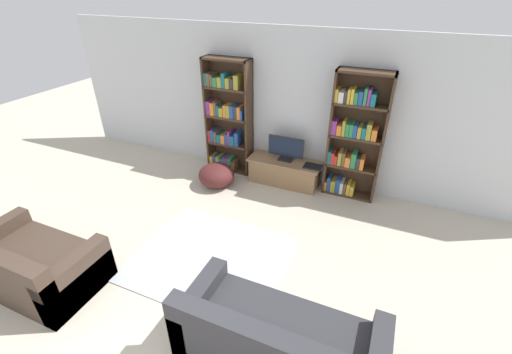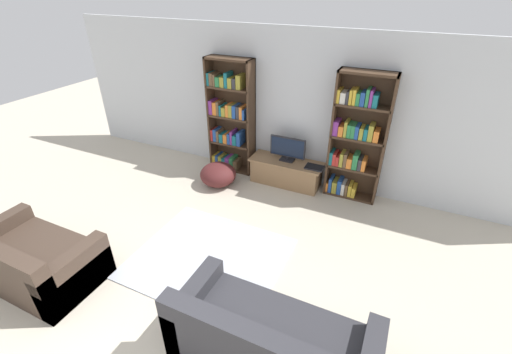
{
  "view_description": "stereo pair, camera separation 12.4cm",
  "coord_description": "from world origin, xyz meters",
  "px_view_note": "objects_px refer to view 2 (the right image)",
  "views": [
    {
      "loc": [
        1.74,
        -1.14,
        3.22
      ],
      "look_at": [
        0.03,
        2.82,
        0.7
      ],
      "focal_mm": 24.0,
      "sensor_mm": 36.0,
      "label": 1
    },
    {
      "loc": [
        1.86,
        -1.08,
        3.22
      ],
      "look_at": [
        0.03,
        2.82,
        0.7
      ],
      "focal_mm": 24.0,
      "sensor_mm": 36.0,
      "label": 2
    }
  ],
  "objects_px": {
    "bookshelf_left": "(230,118)",
    "beanbag_ottoman": "(218,174)",
    "bookshelf_right": "(356,140)",
    "tv_stand": "(286,172)",
    "couch_left_sectional": "(33,261)",
    "television": "(288,149)",
    "laptop": "(315,167)",
    "couch_right_sofa": "(271,343)"
  },
  "relations": [
    {
      "from": "couch_left_sectional",
      "to": "couch_right_sofa",
      "type": "xyz_separation_m",
      "value": [
        3.01,
        0.23,
        0.0
      ]
    },
    {
      "from": "bookshelf_right",
      "to": "laptop",
      "type": "distance_m",
      "value": 0.81
    },
    {
      "from": "bookshelf_right",
      "to": "tv_stand",
      "type": "height_order",
      "value": "bookshelf_right"
    },
    {
      "from": "bookshelf_right",
      "to": "couch_right_sofa",
      "type": "distance_m",
      "value": 3.38
    },
    {
      "from": "tv_stand",
      "to": "laptop",
      "type": "height_order",
      "value": "laptop"
    },
    {
      "from": "bookshelf_right",
      "to": "bookshelf_left",
      "type": "bearing_deg",
      "value": -179.97
    },
    {
      "from": "couch_left_sectional",
      "to": "couch_right_sofa",
      "type": "bearing_deg",
      "value": 4.39
    },
    {
      "from": "couch_left_sectional",
      "to": "beanbag_ottoman",
      "type": "relative_size",
      "value": 2.43
    },
    {
      "from": "bookshelf_left",
      "to": "television",
      "type": "bearing_deg",
      "value": -4.62
    },
    {
      "from": "laptop",
      "to": "beanbag_ottoman",
      "type": "bearing_deg",
      "value": -162.3
    },
    {
      "from": "bookshelf_left",
      "to": "couch_left_sectional",
      "type": "height_order",
      "value": "bookshelf_left"
    },
    {
      "from": "television",
      "to": "tv_stand",
      "type": "bearing_deg",
      "value": -90.0
    },
    {
      "from": "television",
      "to": "laptop",
      "type": "relative_size",
      "value": 2.02
    },
    {
      "from": "bookshelf_left",
      "to": "beanbag_ottoman",
      "type": "relative_size",
      "value": 3.27
    },
    {
      "from": "tv_stand",
      "to": "television",
      "type": "distance_m",
      "value": 0.45
    },
    {
      "from": "tv_stand",
      "to": "television",
      "type": "bearing_deg",
      "value": 90.0
    },
    {
      "from": "bookshelf_right",
      "to": "television",
      "type": "xyz_separation_m",
      "value": [
        -1.09,
        -0.09,
        -0.33
      ]
    },
    {
      "from": "beanbag_ottoman",
      "to": "couch_right_sofa",
      "type": "bearing_deg",
      "value": -51.0
    },
    {
      "from": "tv_stand",
      "to": "bookshelf_right",
      "type": "bearing_deg",
      "value": 6.18
    },
    {
      "from": "couch_left_sectional",
      "to": "couch_right_sofa",
      "type": "relative_size",
      "value": 0.81
    },
    {
      "from": "bookshelf_right",
      "to": "laptop",
      "type": "relative_size",
      "value": 6.7
    },
    {
      "from": "tv_stand",
      "to": "couch_left_sectional",
      "type": "relative_size",
      "value": 0.83
    },
    {
      "from": "television",
      "to": "laptop",
      "type": "distance_m",
      "value": 0.56
    },
    {
      "from": "television",
      "to": "laptop",
      "type": "height_order",
      "value": "television"
    },
    {
      "from": "television",
      "to": "couch_right_sofa",
      "type": "xyz_separation_m",
      "value": [
        1.05,
        -3.2,
        -0.4
      ]
    },
    {
      "from": "bookshelf_left",
      "to": "tv_stand",
      "type": "height_order",
      "value": "bookshelf_left"
    },
    {
      "from": "laptop",
      "to": "couch_left_sectional",
      "type": "bearing_deg",
      "value": -126.23
    },
    {
      "from": "bookshelf_left",
      "to": "laptop",
      "type": "distance_m",
      "value": 1.77
    },
    {
      "from": "bookshelf_right",
      "to": "television",
      "type": "distance_m",
      "value": 1.14
    },
    {
      "from": "tv_stand",
      "to": "couch_left_sectional",
      "type": "height_order",
      "value": "couch_left_sectional"
    },
    {
      "from": "television",
      "to": "laptop",
      "type": "xyz_separation_m",
      "value": [
        0.52,
        -0.06,
        -0.21
      ]
    },
    {
      "from": "bookshelf_left",
      "to": "television",
      "type": "distance_m",
      "value": 1.21
    },
    {
      "from": "tv_stand",
      "to": "couch_left_sectional",
      "type": "distance_m",
      "value": 3.93
    },
    {
      "from": "laptop",
      "to": "couch_right_sofa",
      "type": "bearing_deg",
      "value": -80.29
    },
    {
      "from": "bookshelf_right",
      "to": "beanbag_ottoman",
      "type": "relative_size",
      "value": 3.27
    },
    {
      "from": "couch_left_sectional",
      "to": "television",
      "type": "bearing_deg",
      "value": 60.38
    },
    {
      "from": "couch_left_sectional",
      "to": "bookshelf_left",
      "type": "bearing_deg",
      "value": 77.31
    },
    {
      "from": "television",
      "to": "beanbag_ottoman",
      "type": "bearing_deg",
      "value": -151.99
    },
    {
      "from": "beanbag_ottoman",
      "to": "bookshelf_right",
      "type": "bearing_deg",
      "value": 17.11
    },
    {
      "from": "laptop",
      "to": "couch_right_sofa",
      "type": "height_order",
      "value": "couch_right_sofa"
    },
    {
      "from": "couch_right_sofa",
      "to": "bookshelf_left",
      "type": "bearing_deg",
      "value": 123.86
    },
    {
      "from": "tv_stand",
      "to": "couch_left_sectional",
      "type": "bearing_deg",
      "value": -119.79
    }
  ]
}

